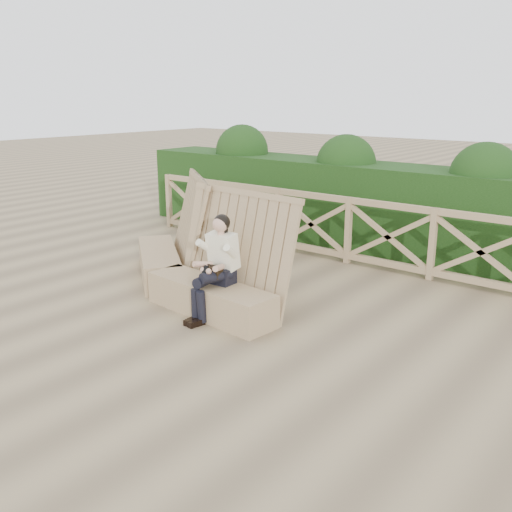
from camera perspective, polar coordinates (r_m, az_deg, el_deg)
The scene contains 5 objects.
ground at distance 6.51m, azimuth -1.19°, elevation -8.63°, with size 60.00×60.00×0.00m, color brown.
bench at distance 8.03m, azimuth -6.81°, elevation -0.99°, with size 3.57×1.95×1.55m.
woman at distance 7.05m, azimuth -3.93°, elevation -0.70°, with size 0.38×0.79×1.29m.
guardrail at distance 9.15m, azimuth 13.06°, elevation 1.89°, with size 10.10×0.09×1.10m.
hedge at distance 10.18m, azimuth 16.13°, elevation 4.21°, with size 12.00×1.20×1.50m, color black.
Camera 1 is at (3.83, -4.52, 2.71)m, focal length 40.00 mm.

